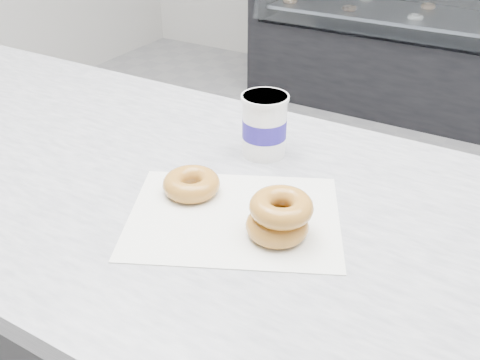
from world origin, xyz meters
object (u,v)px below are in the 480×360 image
(coffee_cup, at_px, (264,125))
(donut_stack, at_px, (279,216))
(donut_single, at_px, (191,184))
(display_case, at_px, (454,34))
(counter, at_px, (191,354))

(coffee_cup, bearing_deg, donut_stack, -77.60)
(donut_single, xyz_separation_m, coffee_cup, (0.04, 0.19, 0.04))
(display_case, bearing_deg, counter, -90.00)
(donut_single, bearing_deg, display_case, 90.80)
(donut_single, xyz_separation_m, donut_stack, (0.18, -0.03, 0.02))
(display_case, height_order, donut_single, display_case)
(counter, height_order, donut_stack, donut_stack)
(coffee_cup, bearing_deg, donut_single, -122.16)
(counter, xyz_separation_m, coffee_cup, (0.08, 0.18, 0.51))
(donut_stack, height_order, coffee_cup, coffee_cup)
(display_case, relative_size, donut_single, 24.15)
(counter, xyz_separation_m, display_case, (0.00, 2.72, 0.04))
(donut_single, height_order, donut_stack, donut_stack)
(donut_single, bearing_deg, coffee_cup, 78.64)
(display_case, xyz_separation_m, coffee_cup, (0.08, -2.55, 0.47))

